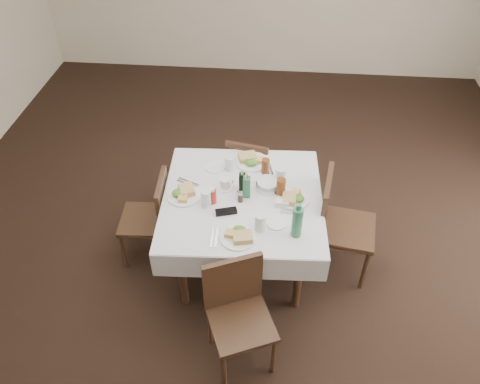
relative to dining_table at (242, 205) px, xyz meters
The scene contains 33 objects.
ground_plane 0.68m from the dining_table, 93.12° to the left, with size 7.00×7.00×0.00m, color black.
room_shell 1.04m from the dining_table, 93.12° to the left, with size 6.04×7.04×2.80m.
dining_table is the anchor object (origin of this frame).
chair_north 0.73m from the dining_table, 89.68° to the left, with size 0.46×0.46×0.82m.
chair_south 0.85m from the dining_table, 87.42° to the right, with size 0.54×0.54×0.87m.
chair_east 0.77m from the dining_table, ahead, with size 0.51×0.51×0.94m.
chair_west 0.77m from the dining_table, behind, with size 0.42×0.42×0.84m.
meal_north 0.45m from the dining_table, 85.37° to the left, with size 0.28×0.28×0.06m.
meal_south 0.45m from the dining_table, 88.43° to the right, with size 0.26×0.26×0.06m.
meal_east 0.40m from the dining_table, ahead, with size 0.25×0.25×0.05m.
meal_west 0.47m from the dining_table, behind, with size 0.26×0.26×0.06m.
side_plate_a 0.43m from the dining_table, 127.52° to the left, with size 0.17×0.17×0.01m.
side_plate_b 0.39m from the dining_table, 44.16° to the right, with size 0.16×0.16×0.01m.
water_n 0.38m from the dining_table, 112.91° to the left, with size 0.07×0.07×0.13m.
water_s 0.40m from the dining_table, 65.38° to the right, with size 0.07×0.07×0.14m.
water_e 0.38m from the dining_table, 33.33° to the left, with size 0.08×0.08×0.15m.
water_w 0.33m from the dining_table, 155.85° to the right, with size 0.07×0.07×0.14m.
iced_tea_a 0.38m from the dining_table, 62.51° to the left, with size 0.06×0.06×0.13m.
iced_tea_b 0.34m from the dining_table, 10.61° to the left, with size 0.07×0.07×0.15m.
bread_basket 0.26m from the dining_table, 33.19° to the left, with size 0.20×0.20×0.07m.
oil_cruet_dark 0.19m from the dining_table, 96.56° to the left, with size 0.05×0.05×0.20m.
oil_cruet_green 0.19m from the dining_table, 21.91° to the left, with size 0.06×0.06×0.23m.
ketchup_bottle 0.28m from the dining_table, 160.35° to the right, with size 0.07×0.07×0.14m.
salt_shaker 0.13m from the dining_table, 130.89° to the right, with size 0.03×0.03×0.08m.
pepper_shaker 0.14m from the dining_table, 102.44° to the right, with size 0.04×0.04×0.09m.
coffee_mug 0.21m from the dining_table, 147.57° to the left, with size 0.13×0.12×0.09m.
sunglasses 0.24m from the dining_table, 118.70° to the right, with size 0.17×0.09×0.03m.
green_bottle 0.59m from the dining_table, 41.52° to the right, with size 0.08×0.08×0.29m.
sugar_caddy 0.34m from the dining_table, 13.50° to the right, with size 0.10×0.06×0.05m.
cutlery_n 0.42m from the dining_table, 62.50° to the left, with size 0.09×0.19×0.01m.
cutlery_s 0.48m from the dining_table, 109.86° to the right, with size 0.05×0.19×0.01m.
cutlery_e 0.41m from the dining_table, 21.28° to the right, with size 0.15×0.04×0.01m.
cutlery_w 0.47m from the dining_table, 164.80° to the left, with size 0.19×0.12×0.01m.
Camera 1 is at (0.23, -2.78, 3.20)m, focal length 35.00 mm.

